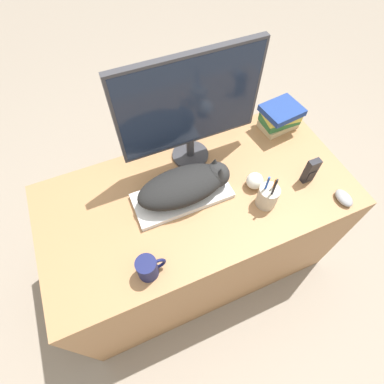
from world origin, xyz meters
name	(u,v)px	position (x,y,z in m)	size (l,w,h in m)	color
ground_plane	(220,308)	(0.00, 0.00, 0.00)	(12.00, 12.00, 0.00)	gray
desk	(197,231)	(0.00, 0.35, 0.37)	(1.41, 0.70, 0.74)	#9E7047
keyboard	(182,196)	(-0.07, 0.37, 0.75)	(0.43, 0.19, 0.02)	silver
cat	(187,185)	(-0.04, 0.37, 0.82)	(0.41, 0.19, 0.13)	black
monitor	(190,106)	(0.06, 0.57, 1.05)	(0.62, 0.17, 0.54)	#333338
computer_mouse	(344,198)	(0.57, 0.07, 0.76)	(0.06, 0.09, 0.03)	gray
coffee_mug	(148,268)	(-0.31, 0.10, 0.79)	(0.11, 0.08, 0.10)	#141947
pen_cup	(268,196)	(0.25, 0.19, 0.79)	(0.09, 0.09, 0.20)	#B2A893
baseball	(255,181)	(0.25, 0.29, 0.78)	(0.08, 0.08, 0.08)	silver
phone	(311,171)	(0.49, 0.23, 0.80)	(0.05, 0.03, 0.13)	black
book_stack	(280,117)	(0.55, 0.57, 0.81)	(0.21, 0.17, 0.14)	#C6B284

